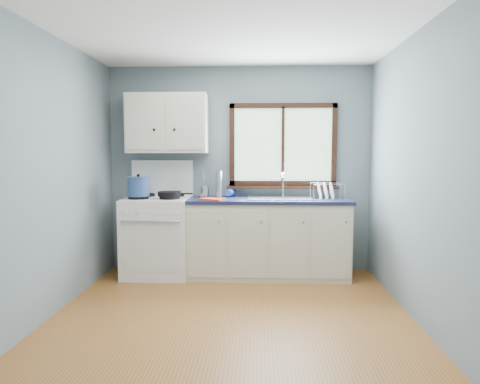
{
  "coord_description": "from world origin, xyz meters",
  "views": [
    {
      "loc": [
        0.24,
        -3.48,
        1.45
      ],
      "look_at": [
        0.05,
        0.9,
        1.05
      ],
      "focal_mm": 32.0,
      "sensor_mm": 36.0,
      "label": 1
    }
  ],
  "objects_px": {
    "sink": "(284,204)",
    "dish_rack": "(326,195)",
    "gas_range": "(158,234)",
    "base_cabinets": "(268,242)",
    "stockpot": "(139,186)",
    "utensil_crock": "(205,191)",
    "thermos": "(219,184)",
    "skillet": "(170,194)"
  },
  "relations": [
    {
      "from": "sink",
      "to": "dish_rack",
      "type": "distance_m",
      "value": 0.5
    },
    {
      "from": "gas_range",
      "to": "sink",
      "type": "distance_m",
      "value": 1.53
    },
    {
      "from": "base_cabinets",
      "to": "dish_rack",
      "type": "xyz_separation_m",
      "value": [
        0.67,
        -0.02,
        0.56
      ]
    },
    {
      "from": "stockpot",
      "to": "utensil_crock",
      "type": "height_order",
      "value": "utensil_crock"
    },
    {
      "from": "gas_range",
      "to": "thermos",
      "type": "xyz_separation_m",
      "value": [
        0.72,
        0.1,
        0.59
      ]
    },
    {
      "from": "skillet",
      "to": "stockpot",
      "type": "height_order",
      "value": "stockpot"
    },
    {
      "from": "base_cabinets",
      "to": "dish_rack",
      "type": "distance_m",
      "value": 0.87
    },
    {
      "from": "sink",
      "to": "thermos",
      "type": "height_order",
      "value": "thermos"
    },
    {
      "from": "gas_range",
      "to": "thermos",
      "type": "relative_size",
      "value": 4.24
    },
    {
      "from": "stockpot",
      "to": "utensil_crock",
      "type": "bearing_deg",
      "value": 21.29
    },
    {
      "from": "utensil_crock",
      "to": "dish_rack",
      "type": "relative_size",
      "value": 0.92
    },
    {
      "from": "base_cabinets",
      "to": "thermos",
      "type": "height_order",
      "value": "thermos"
    },
    {
      "from": "gas_range",
      "to": "skillet",
      "type": "xyz_separation_m",
      "value": [
        0.18,
        -0.14,
        0.49
      ]
    },
    {
      "from": "utensil_crock",
      "to": "sink",
      "type": "bearing_deg",
      "value": -6.35
    },
    {
      "from": "utensil_crock",
      "to": "thermos",
      "type": "xyz_separation_m",
      "value": [
        0.17,
        -0.02,
        0.09
      ]
    },
    {
      "from": "stockpot",
      "to": "thermos",
      "type": "distance_m",
      "value": 0.93
    },
    {
      "from": "stockpot",
      "to": "sink",
      "type": "bearing_deg",
      "value": 6.05
    },
    {
      "from": "base_cabinets",
      "to": "sink",
      "type": "distance_m",
      "value": 0.48
    },
    {
      "from": "gas_range",
      "to": "base_cabinets",
      "type": "relative_size",
      "value": 0.74
    },
    {
      "from": "gas_range",
      "to": "sink",
      "type": "bearing_deg",
      "value": 0.71
    },
    {
      "from": "utensil_crock",
      "to": "dish_rack",
      "type": "xyz_separation_m",
      "value": [
        1.43,
        -0.12,
        -0.02
      ]
    },
    {
      "from": "base_cabinets",
      "to": "thermos",
      "type": "distance_m",
      "value": 0.9
    },
    {
      "from": "base_cabinets",
      "to": "skillet",
      "type": "relative_size",
      "value": 4.45
    },
    {
      "from": "gas_range",
      "to": "base_cabinets",
      "type": "bearing_deg",
      "value": 0.82
    },
    {
      "from": "sink",
      "to": "skillet",
      "type": "relative_size",
      "value": 2.02
    },
    {
      "from": "gas_range",
      "to": "skillet",
      "type": "relative_size",
      "value": 3.27
    },
    {
      "from": "stockpot",
      "to": "thermos",
      "type": "bearing_deg",
      "value": 16.01
    },
    {
      "from": "base_cabinets",
      "to": "utensil_crock",
      "type": "distance_m",
      "value": 0.96
    },
    {
      "from": "skillet",
      "to": "dish_rack",
      "type": "distance_m",
      "value": 1.8
    },
    {
      "from": "sink",
      "to": "gas_range",
      "type": "bearing_deg",
      "value": -179.29
    },
    {
      "from": "base_cabinets",
      "to": "sink",
      "type": "height_order",
      "value": "sink"
    },
    {
      "from": "base_cabinets",
      "to": "dish_rack",
      "type": "relative_size",
      "value": 4.92
    },
    {
      "from": "sink",
      "to": "utensil_crock",
      "type": "bearing_deg",
      "value": 173.65
    },
    {
      "from": "skillet",
      "to": "stockpot",
      "type": "distance_m",
      "value": 0.37
    },
    {
      "from": "utensil_crock",
      "to": "thermos",
      "type": "distance_m",
      "value": 0.2
    },
    {
      "from": "sink",
      "to": "dish_rack",
      "type": "height_order",
      "value": "sink"
    },
    {
      "from": "stockpot",
      "to": "utensil_crock",
      "type": "relative_size",
      "value": 0.98
    },
    {
      "from": "utensil_crock",
      "to": "stockpot",
      "type": "bearing_deg",
      "value": -158.71
    },
    {
      "from": "base_cabinets",
      "to": "stockpot",
      "type": "height_order",
      "value": "stockpot"
    },
    {
      "from": "base_cabinets",
      "to": "sink",
      "type": "xyz_separation_m",
      "value": [
        0.18,
        -0.0,
        0.45
      ]
    },
    {
      "from": "gas_range",
      "to": "skillet",
      "type": "bearing_deg",
      "value": -38.99
    },
    {
      "from": "gas_range",
      "to": "sink",
      "type": "xyz_separation_m",
      "value": [
        1.49,
        0.02,
        0.37
      ]
    }
  ]
}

